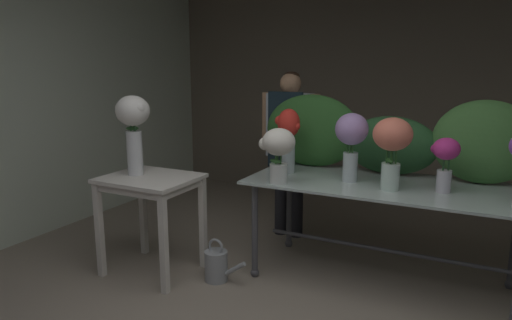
# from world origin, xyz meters

# --- Properties ---
(ground_plane) EXTENTS (8.58, 8.58, 0.00)m
(ground_plane) POSITION_xyz_m (0.00, 1.95, 0.00)
(ground_plane) COLOR gray
(wall_back) EXTENTS (5.95, 0.12, 2.73)m
(wall_back) POSITION_xyz_m (0.00, 3.90, 1.37)
(wall_back) COLOR #706656
(wall_back) RESTS_ON ground
(wall_left) EXTENTS (0.12, 4.02, 2.73)m
(wall_left) POSITION_xyz_m (-2.98, 1.95, 1.37)
(wall_left) COLOR silver
(wall_left) RESTS_ON ground
(display_table_glass) EXTENTS (2.01, 0.89, 0.80)m
(display_table_glass) POSITION_xyz_m (0.29, 1.69, 0.67)
(display_table_glass) COLOR #B4C7C2
(display_table_glass) RESTS_ON ground
(side_table_white) EXTENTS (0.71, 0.59, 0.80)m
(side_table_white) POSITION_xyz_m (-1.39, 1.06, 0.68)
(side_table_white) COLOR silver
(side_table_white) RESTS_ON ground
(florist) EXTENTS (0.58, 0.24, 1.59)m
(florist) POSITION_xyz_m (-0.74, 2.31, 0.98)
(florist) COLOR #232328
(florist) RESTS_ON ground
(foliage_backdrop) EXTENTS (2.11, 0.30, 0.62)m
(foliage_backdrop) POSITION_xyz_m (0.29, 2.02, 1.08)
(foliage_backdrop) COLOR #2D6028
(foliage_backdrop) RESTS_ON display_table_glass
(vase_magenta_carnations) EXTENTS (0.19, 0.18, 0.38)m
(vase_magenta_carnations) POSITION_xyz_m (0.70, 1.63, 1.03)
(vase_magenta_carnations) COLOR silver
(vase_magenta_carnations) RESTS_ON display_table_glass
(vase_ivory_freesia) EXTENTS (0.27, 0.24, 0.41)m
(vase_ivory_freesia) POSITION_xyz_m (-0.42, 1.33, 1.05)
(vase_ivory_freesia) COLOR silver
(vase_ivory_freesia) RESTS_ON display_table_glass
(vase_coral_stock) EXTENTS (0.27, 0.27, 0.51)m
(vase_coral_stock) POSITION_xyz_m (0.36, 1.53, 1.12)
(vase_coral_stock) COLOR silver
(vase_coral_stock) RESTS_ON display_table_glass
(vase_scarlet_lilies) EXTENTS (0.22, 0.18, 0.52)m
(vase_scarlet_lilies) POSITION_xyz_m (-0.48, 1.69, 1.10)
(vase_scarlet_lilies) COLOR silver
(vase_scarlet_lilies) RESTS_ON display_table_glass
(vase_lilac_dahlias) EXTENTS (0.24, 0.24, 0.52)m
(vase_lilac_dahlias) POSITION_xyz_m (0.04, 1.63, 1.13)
(vase_lilac_dahlias) COLOR silver
(vase_lilac_dahlias) RESTS_ON display_table_glass
(vase_white_roses_tall) EXTENTS (0.27, 0.26, 0.63)m
(vase_white_roses_tall) POSITION_xyz_m (-1.53, 1.06, 1.20)
(vase_white_roses_tall) COLOR silver
(vase_white_roses_tall) RESTS_ON side_table_white
(watering_can) EXTENTS (0.35, 0.18, 0.34)m
(watering_can) POSITION_xyz_m (-0.84, 1.15, 0.13)
(watering_can) COLOR #999EA3
(watering_can) RESTS_ON ground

